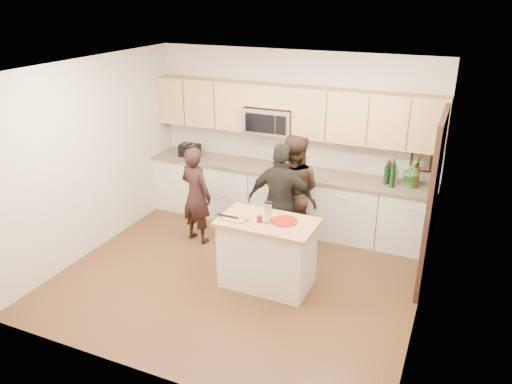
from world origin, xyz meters
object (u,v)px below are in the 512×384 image
at_px(woman_left, 196,195).
at_px(woman_center, 292,192).
at_px(island, 267,253).
at_px(toaster, 190,150).
at_px(woman_right, 282,202).

relative_size(woman_left, woman_center, 0.87).
relative_size(island, toaster, 3.91).
distance_m(island, toaster, 2.76).
bearing_deg(woman_center, island, 87.21).
distance_m(woman_left, woman_right, 1.32).
bearing_deg(woman_right, woman_left, -2.16).
bearing_deg(woman_center, woman_left, 10.98).
xyz_separation_m(island, woman_right, (-0.10, 0.77, 0.37)).
bearing_deg(toaster, island, -39.21).
height_order(island, woman_left, woman_left).
distance_m(island, woman_right, 0.86).
relative_size(woman_center, woman_right, 1.02).
bearing_deg(woman_center, woman_right, 80.28).
bearing_deg(woman_left, woman_right, -163.53).
distance_m(island, woman_center, 1.21).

